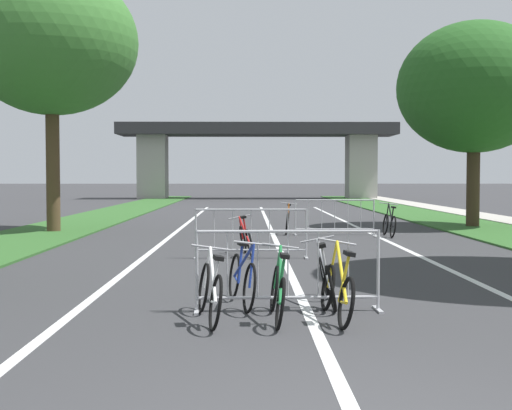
{
  "coord_description": "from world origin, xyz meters",
  "views": [
    {
      "loc": [
        -0.77,
        -4.2,
        1.74
      ],
      "look_at": [
        -0.49,
        17.42,
        0.82
      ],
      "focal_mm": 48.09,
      "sensor_mm": 36.0,
      "label": 1
    }
  ],
  "objects_px": {
    "bicycle_green_1": "(278,292)",
    "bicycle_silver_4": "(327,279)",
    "tree_right_pine_near": "(474,88)",
    "bicycle_red_2": "(246,239)",
    "bicycle_orange_0": "(288,221)",
    "bicycle_blue_3": "(242,278)",
    "crowd_barrier_nearest": "(288,271)",
    "bicycle_black_5": "(389,224)",
    "bicycle_white_7": "(210,291)",
    "bicycle_yellow_6": "(337,291)",
    "crowd_barrier_second": "(251,234)",
    "tree_left_oak_near": "(51,42)",
    "crowd_barrier_third": "(335,217)"
  },
  "relations": [
    {
      "from": "bicycle_green_1",
      "to": "bicycle_white_7",
      "type": "bearing_deg",
      "value": -179.47
    },
    {
      "from": "bicycle_green_1",
      "to": "bicycle_black_5",
      "type": "bearing_deg",
      "value": 70.75
    },
    {
      "from": "crowd_barrier_nearest",
      "to": "crowd_barrier_third",
      "type": "relative_size",
      "value": 1.0
    },
    {
      "from": "crowd_barrier_nearest",
      "to": "tree_right_pine_near",
      "type": "bearing_deg",
      "value": 63.55
    },
    {
      "from": "crowd_barrier_nearest",
      "to": "bicycle_silver_4",
      "type": "relative_size",
      "value": 1.48
    },
    {
      "from": "crowd_barrier_nearest",
      "to": "bicycle_black_5",
      "type": "distance_m",
      "value": 11.44
    },
    {
      "from": "tree_right_pine_near",
      "to": "bicycle_white_7",
      "type": "relative_size",
      "value": 4.03
    },
    {
      "from": "bicycle_black_5",
      "to": "bicycle_yellow_6",
      "type": "xyz_separation_m",
      "value": [
        -3.01,
        -11.39,
        -0.01
      ]
    },
    {
      "from": "bicycle_green_1",
      "to": "bicycle_yellow_6",
      "type": "xyz_separation_m",
      "value": [
        0.72,
        0.04,
        -0.0
      ]
    },
    {
      "from": "crowd_barrier_second",
      "to": "bicycle_red_2",
      "type": "height_order",
      "value": "crowd_barrier_second"
    },
    {
      "from": "tree_left_oak_near",
      "to": "bicycle_black_5",
      "type": "relative_size",
      "value": 4.92
    },
    {
      "from": "bicycle_orange_0",
      "to": "bicycle_blue_3",
      "type": "distance_m",
      "value": 11.55
    },
    {
      "from": "bicycle_blue_3",
      "to": "tree_right_pine_near",
      "type": "bearing_deg",
      "value": -130.25
    },
    {
      "from": "tree_right_pine_near",
      "to": "bicycle_silver_4",
      "type": "bearing_deg",
      "value": -115.32
    },
    {
      "from": "bicycle_black_5",
      "to": "bicycle_white_7",
      "type": "distance_m",
      "value": 12.32
    },
    {
      "from": "crowd_barrier_nearest",
      "to": "bicycle_silver_4",
      "type": "xyz_separation_m",
      "value": [
        0.55,
        0.42,
        -0.17
      ]
    },
    {
      "from": "crowd_barrier_second",
      "to": "crowd_barrier_third",
      "type": "distance_m",
      "value": 6.19
    },
    {
      "from": "bicycle_red_2",
      "to": "bicycle_green_1",
      "type": "bearing_deg",
      "value": -95.1
    },
    {
      "from": "tree_left_oak_near",
      "to": "bicycle_black_5",
      "type": "distance_m",
      "value": 11.52
    },
    {
      "from": "bicycle_green_1",
      "to": "bicycle_red_2",
      "type": "bearing_deg",
      "value": 92.16
    },
    {
      "from": "bicycle_green_1",
      "to": "bicycle_white_7",
      "type": "xyz_separation_m",
      "value": [
        -0.81,
        -0.02,
        0.01
      ]
    },
    {
      "from": "tree_right_pine_near",
      "to": "bicycle_green_1",
      "type": "bearing_deg",
      "value": -116.06
    },
    {
      "from": "tree_right_pine_near",
      "to": "crowd_barrier_third",
      "type": "xyz_separation_m",
      "value": [
        -5.05,
        -2.96,
        -4.17
      ]
    },
    {
      "from": "bicycle_orange_0",
      "to": "bicycle_white_7",
      "type": "bearing_deg",
      "value": 87.17
    },
    {
      "from": "tree_left_oak_near",
      "to": "tree_right_pine_near",
      "type": "bearing_deg",
      "value": 8.01
    },
    {
      "from": "bicycle_orange_0",
      "to": "bicycle_silver_4",
      "type": "bearing_deg",
      "value": 94.01
    },
    {
      "from": "crowd_barrier_nearest",
      "to": "bicycle_green_1",
      "type": "height_order",
      "value": "crowd_barrier_nearest"
    },
    {
      "from": "bicycle_red_2",
      "to": "bicycle_yellow_6",
      "type": "height_order",
      "value": "bicycle_yellow_6"
    },
    {
      "from": "crowd_barrier_third",
      "to": "bicycle_red_2",
      "type": "height_order",
      "value": "crowd_barrier_third"
    },
    {
      "from": "bicycle_black_5",
      "to": "bicycle_white_7",
      "type": "xyz_separation_m",
      "value": [
        -4.54,
        -11.45,
        0.0
      ]
    },
    {
      "from": "bicycle_green_1",
      "to": "bicycle_white_7",
      "type": "relative_size",
      "value": 0.97
    },
    {
      "from": "bicycle_red_2",
      "to": "bicycle_silver_4",
      "type": "bearing_deg",
      "value": -87.7
    },
    {
      "from": "crowd_barrier_second",
      "to": "bicycle_red_2",
      "type": "bearing_deg",
      "value": 101.85
    },
    {
      "from": "bicycle_silver_4",
      "to": "bicycle_green_1",
      "type": "bearing_deg",
      "value": -123.94
    },
    {
      "from": "bicycle_orange_0",
      "to": "bicycle_yellow_6",
      "type": "bearing_deg",
      "value": 94.15
    },
    {
      "from": "tree_left_oak_near",
      "to": "crowd_barrier_second",
      "type": "relative_size",
      "value": 3.37
    },
    {
      "from": "bicycle_red_2",
      "to": "tree_right_pine_near",
      "type": "bearing_deg",
      "value": 38.13
    },
    {
      "from": "bicycle_yellow_6",
      "to": "bicycle_red_2",
      "type": "bearing_deg",
      "value": 95.41
    },
    {
      "from": "bicycle_blue_3",
      "to": "bicycle_yellow_6",
      "type": "height_order",
      "value": "bicycle_yellow_6"
    },
    {
      "from": "bicycle_green_1",
      "to": "bicycle_silver_4",
      "type": "relative_size",
      "value": 1.03
    },
    {
      "from": "crowd_barrier_second",
      "to": "bicycle_silver_4",
      "type": "xyz_separation_m",
      "value": [
        0.99,
        -5.24,
        -0.17
      ]
    },
    {
      "from": "bicycle_blue_3",
      "to": "bicycle_black_5",
      "type": "distance_m",
      "value": 11.25
    },
    {
      "from": "bicycle_black_5",
      "to": "bicycle_white_7",
      "type": "bearing_deg",
      "value": -111.75
    },
    {
      "from": "tree_left_oak_near",
      "to": "bicycle_blue_3",
      "type": "bearing_deg",
      "value": -63.82
    },
    {
      "from": "tree_left_oak_near",
      "to": "bicycle_blue_3",
      "type": "relative_size",
      "value": 4.75
    },
    {
      "from": "crowd_barrier_second",
      "to": "tree_right_pine_near",
      "type": "bearing_deg",
      "value": 48.81
    },
    {
      "from": "bicycle_orange_0",
      "to": "bicycle_blue_3",
      "type": "xyz_separation_m",
      "value": [
        -1.29,
        -11.48,
        -0.0
      ]
    },
    {
      "from": "crowd_barrier_third",
      "to": "bicycle_blue_3",
      "type": "bearing_deg",
      "value": -103.63
    },
    {
      "from": "bicycle_green_1",
      "to": "tree_right_pine_near",
      "type": "bearing_deg",
      "value": 62.75
    },
    {
      "from": "bicycle_blue_3",
      "to": "bicycle_yellow_6",
      "type": "distance_m",
      "value": 1.49
    }
  ]
}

